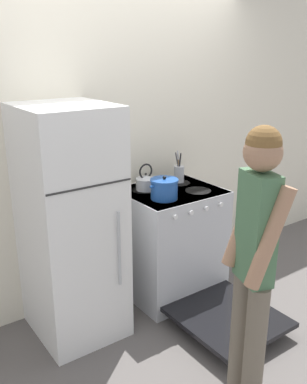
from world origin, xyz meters
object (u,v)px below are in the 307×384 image
(tea_kettle, at_px, (146,182))
(utensil_jar, at_px, (179,173))
(stove_range, at_px, (173,244))
(person, at_px, (254,258))
(dutch_oven_pot, at_px, (164,189))
(refrigerator, at_px, (71,225))

(tea_kettle, height_order, utensil_jar, utensil_jar)
(stove_range, height_order, person, person)
(dutch_oven_pot, xyz_separation_m, person, (-0.23, -1.11, -0.05))
(dutch_oven_pot, xyz_separation_m, tea_kettle, (0.01, 0.27, -0.01))
(dutch_oven_pot, distance_m, person, 1.14)
(refrigerator, xyz_separation_m, dutch_oven_pot, (0.73, -0.13, 0.17))
(tea_kettle, height_order, person, person)
(dutch_oven_pot, distance_m, utensil_jar, 0.45)
(refrigerator, xyz_separation_m, tea_kettle, (0.74, 0.14, 0.15))
(tea_kettle, bearing_deg, dutch_oven_pot, -92.91)
(person, bearing_deg, utensil_jar, -5.31)
(utensil_jar, height_order, person, person)
(tea_kettle, relative_size, utensil_jar, 0.79)
(person, bearing_deg, dutch_oven_pot, 6.25)
(refrigerator, bearing_deg, tea_kettle, 10.41)
(utensil_jar, relative_size, person, 0.17)
(stove_range, distance_m, utensil_jar, 0.61)
(stove_range, xyz_separation_m, tea_kettle, (-0.16, 0.17, 0.53))
(tea_kettle, bearing_deg, stove_range, -47.28)
(stove_range, height_order, tea_kettle, tea_kettle)
(refrigerator, xyz_separation_m, person, (0.50, -1.24, 0.11))
(stove_range, bearing_deg, refrigerator, 177.72)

